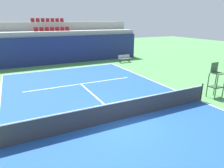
{
  "coord_description": "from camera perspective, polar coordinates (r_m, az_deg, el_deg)",
  "views": [
    {
      "loc": [
        -4.36,
        -7.69,
        4.66
      ],
      "look_at": [
        0.47,
        2.0,
        1.2
      ],
      "focal_mm": 32.05,
      "sensor_mm": 36.0,
      "label": 1
    }
  ],
  "objects": [
    {
      "name": "ground_plane",
      "position": [
        9.99,
        2.73,
        -10.1
      ],
      "size": [
        80.0,
        80.0,
        0.0
      ],
      "primitive_type": "plane",
      "color": "#4C8C4C"
    },
    {
      "name": "court_surface",
      "position": [
        9.99,
        2.73,
        -10.08
      ],
      "size": [
        11.0,
        24.0,
        0.01
      ],
      "primitive_type": "cube",
      "color": "#1E4C99",
      "rests_on": "ground_plane"
    },
    {
      "name": "baseline_far",
      "position": [
        20.65,
        -13.67,
        4.22
      ],
      "size": [
        11.0,
        0.1,
        0.0
      ],
      "primitive_type": "cube",
      "color": "white",
      "rests_on": "court_surface"
    },
    {
      "name": "sideline_right",
      "position": [
        13.3,
        23.77,
        -4.31
      ],
      "size": [
        0.1,
        24.0,
        0.0
      ],
      "primitive_type": "cube",
      "color": "white",
      "rests_on": "court_surface"
    },
    {
      "name": "service_line_far",
      "position": [
        15.46,
        -8.88,
        0.02
      ],
      "size": [
        8.26,
        0.1,
        0.0
      ],
      "primitive_type": "cube",
      "color": "white",
      "rests_on": "court_surface"
    },
    {
      "name": "centre_service_line",
      "position": [
        12.62,
        -4.37,
        -3.95
      ],
      "size": [
        0.1,
        6.4,
        0.0
      ],
      "primitive_type": "cube",
      "color": "white",
      "rests_on": "court_surface"
    },
    {
      "name": "back_wall",
      "position": [
        22.99,
        -15.53,
        9.19
      ],
      "size": [
        19.84,
        0.3,
        3.0
      ],
      "primitive_type": "cube",
      "color": "navy",
      "rests_on": "ground_plane"
    },
    {
      "name": "stands_tier_lower",
      "position": [
        24.27,
        -16.23,
        10.16
      ],
      "size": [
        19.84,
        2.4,
        3.5
      ],
      "primitive_type": "cube",
      "color": "#9E9E99",
      "rests_on": "ground_plane"
    },
    {
      "name": "stands_tier_upper",
      "position": [
        26.57,
        -17.32,
        11.71
      ],
      "size": [
        19.84,
        2.4,
        4.46
      ],
      "primitive_type": "cube",
      "color": "#9E9E99",
      "rests_on": "ground_plane"
    },
    {
      "name": "seating_row_lower",
      "position": [
        24.21,
        -16.66,
        14.58
      ],
      "size": [
        3.88,
        0.44,
        0.44
      ],
      "color": "maroon",
      "rests_on": "stands_tier_lower"
    },
    {
      "name": "seating_row_upper",
      "position": [
        26.55,
        -17.84,
        16.76
      ],
      "size": [
        3.88,
        0.44,
        0.44
      ],
      "color": "maroon",
      "rests_on": "stands_tier_upper"
    },
    {
      "name": "tennis_net",
      "position": [
        9.76,
        2.77,
        -7.47
      ],
      "size": [
        11.08,
        0.08,
        1.07
      ],
      "color": "black",
      "rests_on": "court_surface"
    },
    {
      "name": "umpire_chair",
      "position": [
        13.94,
        27.52,
        1.24
      ],
      "size": [
        0.76,
        0.66,
        2.2
      ],
      "color": "#334C2D",
      "rests_on": "ground_plane"
    },
    {
      "name": "player_bench",
      "position": [
        23.32,
        3.56,
        7.45
      ],
      "size": [
        1.5,
        0.4,
        0.85
      ],
      "color": "#99999E",
      "rests_on": "ground_plane"
    }
  ]
}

